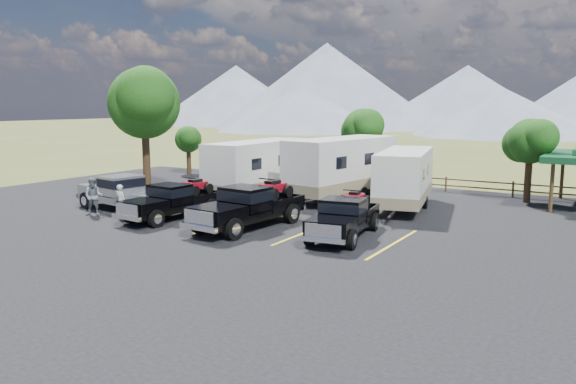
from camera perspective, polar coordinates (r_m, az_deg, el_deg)
The scene contains 18 objects.
ground at distance 22.32m, azimuth -7.80°, elevation -5.55°, with size 320.00×320.00×0.00m, color #545C27.
asphalt_lot at distance 24.64m, azimuth -3.40°, elevation -4.05°, with size 44.00×34.00×0.04m, color black.
stall_lines at distance 25.44m, azimuth -2.12°, elevation -3.57°, with size 12.12×5.50×0.01m.
tree_big_nw at distance 36.76m, azimuth -14.42°, elevation 8.74°, with size 5.54×5.18×7.84m.
tree_ne_a at distance 34.13m, azimuth 23.37°, elevation 4.74°, with size 3.11×2.92×4.76m.
tree_north at distance 39.08m, azimuth 7.58°, elevation 6.35°, with size 3.46×3.24×5.25m.
tree_nw_small at distance 45.04m, azimuth -10.11°, elevation 5.28°, with size 2.59×2.43×3.85m.
rail_fence at distance 37.44m, azimuth 12.81°, elevation 1.13°, with size 36.12×0.12×1.00m.
mountain_range at distance 124.56m, azimuth 21.73°, elevation 9.39°, with size 209.00×71.00×20.00m.
rig_left at distance 27.74m, azimuth -11.55°, elevation -0.79°, with size 2.27×5.75×1.89m.
rig_center at distance 25.16m, azimuth -3.95°, elevation -1.37°, with size 2.66×6.46×2.11m.
rig_right at distance 23.49m, azimuth 5.77°, elevation -2.45°, with size 2.60×5.74×1.85m.
trailer_left at distance 33.32m, azimuth -3.07°, elevation 2.45°, with size 2.58×9.60×3.35m.
trailer_center at distance 32.88m, azimuth 5.52°, elevation 2.53°, with size 3.76×10.30×3.56m.
trailer_right at distance 30.31m, azimuth 11.76°, elevation 1.37°, with size 3.79×8.92×3.09m.
pickup_silver at distance 30.36m, azimuth -16.38°, elevation -0.06°, with size 6.32×2.79×1.83m.
person_a at distance 28.47m, azimuth -16.62°, elevation -0.91°, with size 0.60×0.40×1.65m, color silver.
person_b at distance 29.50m, azimuth -19.14°, elevation -0.44°, with size 0.93×0.72×1.91m, color slate.
Camera 1 is at (13.69, -16.72, 5.55)m, focal length 35.00 mm.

